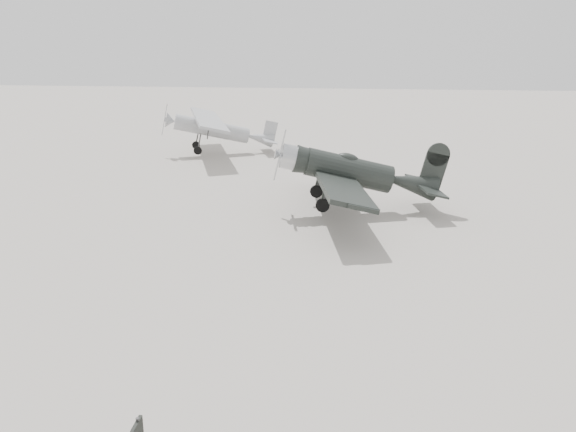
% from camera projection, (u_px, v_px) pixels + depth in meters
% --- Properties ---
extents(ground, '(160.00, 160.00, 0.00)m').
position_uv_depth(ground, '(262.00, 265.00, 19.22)').
color(ground, '#A59D92').
rests_on(ground, ground).
extents(lowwing_monoplane, '(7.68, 10.65, 3.42)m').
position_uv_depth(lowwing_monoplane, '(356.00, 173.00, 24.79)').
color(lowwing_monoplane, black).
rests_on(lowwing_monoplane, ground).
extents(highwing_monoplane, '(7.70, 10.64, 3.05)m').
position_uv_depth(highwing_monoplane, '(217.00, 126.00, 38.10)').
color(highwing_monoplane, '#949699').
rests_on(highwing_monoplane, ground).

